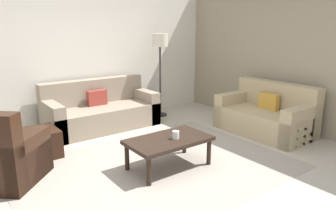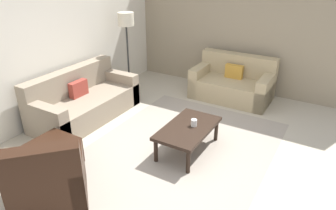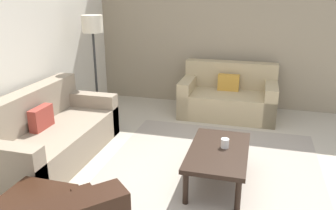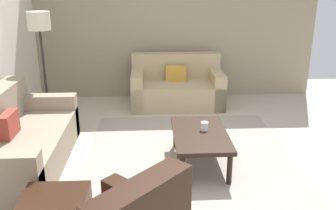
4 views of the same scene
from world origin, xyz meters
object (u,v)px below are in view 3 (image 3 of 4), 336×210
at_px(couch_main, 47,137).
at_px(coffee_table, 218,154).
at_px(couch_loveseat, 228,97).
at_px(cup, 225,143).
at_px(lamp_standing, 93,35).

bearing_deg(couch_main, coffee_table, -90.61).
xyz_separation_m(couch_loveseat, coffee_table, (-2.29, -0.11, 0.06)).
bearing_deg(couch_main, cup, -88.80).
height_order(couch_main, couch_loveseat, same).
relative_size(couch_main, cup, 19.36).
distance_m(couch_main, couch_loveseat, 3.08).
distance_m(coffee_table, lamp_standing, 2.77).
bearing_deg(couch_main, lamp_standing, -1.73).
relative_size(couch_loveseat, cup, 15.28).
relative_size(cup, lamp_standing, 0.06).
relative_size(coffee_table, cup, 10.59).
height_order(coffee_table, lamp_standing, lamp_standing).
distance_m(couch_loveseat, cup, 2.24).
bearing_deg(coffee_table, couch_main, 89.39).
bearing_deg(couch_loveseat, cup, -175.57).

